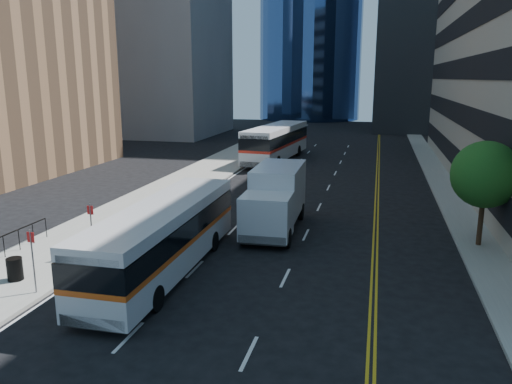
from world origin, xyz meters
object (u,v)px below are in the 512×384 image
(bus_rear, at_px, (276,142))
(box_truck, at_px, (276,198))
(street_tree, at_px, (485,175))
(trash_can, at_px, (15,269))
(bus_front, at_px, (164,236))

(bus_rear, distance_m, box_truck, 23.60)
(street_tree, height_order, trash_can, street_tree)
(bus_rear, bearing_deg, trash_can, -91.43)
(box_truck, bearing_deg, bus_front, -116.43)
(bus_front, height_order, bus_rear, bus_rear)
(bus_front, relative_size, box_truck, 1.61)
(bus_rear, xyz_separation_m, trash_can, (-4.08, -32.80, -1.28))
(trash_can, bearing_deg, box_truck, 47.87)
(street_tree, bearing_deg, bus_front, -154.02)
(street_tree, xyz_separation_m, box_truck, (-10.26, 0.51, -1.85))
(bus_front, bearing_deg, box_truck, 64.61)
(bus_rear, bearing_deg, box_truck, -72.96)
(street_tree, distance_m, bus_front, 15.25)
(bus_front, distance_m, trash_can, 6.05)
(bus_rear, distance_m, trash_can, 33.07)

